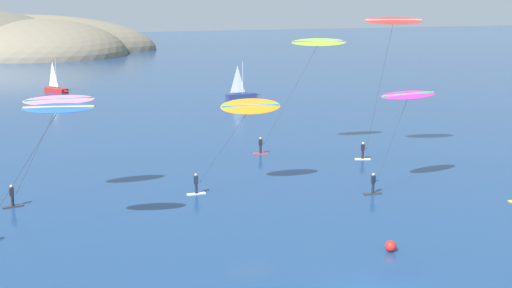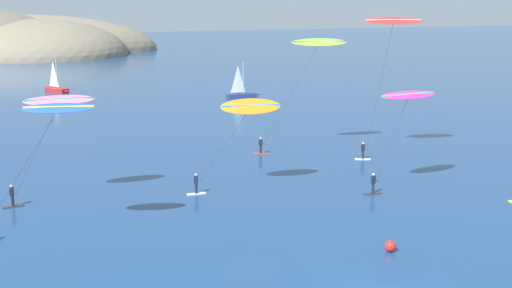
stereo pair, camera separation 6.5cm
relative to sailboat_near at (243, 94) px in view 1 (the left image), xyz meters
name	(u,v)px [view 1 (the left image)]	position (x,y,z in m)	size (l,w,h in m)	color
sailboat_near	(243,94)	(0.00, 0.00, 0.00)	(5.90, 1.51, 5.70)	navy
sailboat_far	(57,88)	(-26.60, 18.07, 0.00)	(3.89, 5.58, 5.70)	#B22323
kitesurfer_orange	(246,112)	(-18.64, -48.02, 5.80)	(7.60, 2.25, 7.52)	silver
kitesurfer_magenta	(406,101)	(-6.72, -52.32, 6.58)	(6.74, 2.07, 8.03)	#2D2D33
kitesurfer_blue	(52,120)	(-33.79, -53.74, 7.24)	(8.22, 3.13, 8.90)	#2D2D33
kitesurfer_pink	(56,107)	(-32.73, -45.20, 6.67)	(7.18, 1.75, 8.19)	#2D2D33
kitesurfer_lime	(315,50)	(-7.10, -37.44, 9.61)	(9.55, 2.56, 11.47)	red
kitesurfer_red	(391,29)	(-2.06, -43.09, 11.79)	(6.13, 3.10, 13.65)	silver
marker_buoy	(391,246)	(-15.30, -63.31, -0.29)	(0.70, 0.70, 0.70)	red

